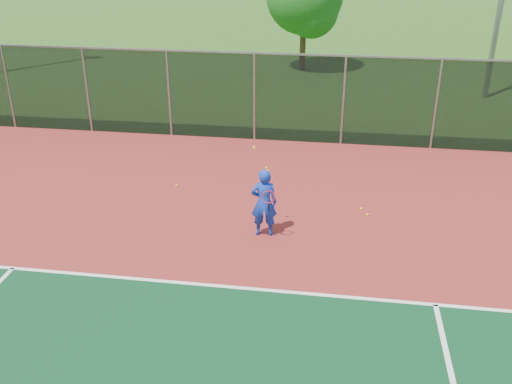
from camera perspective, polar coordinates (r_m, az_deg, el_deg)
court_apron at (r=11.06m, az=7.67°, el=-13.33°), size 30.00×20.00×0.02m
fence_back at (r=19.42m, az=8.73°, el=9.10°), size 30.00×0.06×3.03m
tennis_player at (r=13.52m, az=0.80°, el=-1.06°), size 0.67×0.65×2.23m
practice_ball_0 at (r=15.03m, az=11.10°, el=-2.23°), size 0.07×0.07×0.07m
practice_ball_1 at (r=17.58m, az=1.06°, el=2.44°), size 0.07×0.07×0.07m
practice_ball_2 at (r=15.31m, az=10.49°, el=-1.65°), size 0.07×0.07×0.07m
practice_ball_4 at (r=16.53m, az=-7.94°, el=0.65°), size 0.07×0.07×0.07m
practice_ball_6 at (r=17.39m, az=1.15°, el=2.17°), size 0.07×0.07×0.07m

